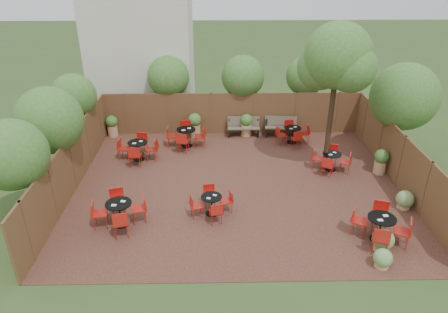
{
  "coord_description": "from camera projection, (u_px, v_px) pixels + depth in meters",
  "views": [
    {
      "loc": [
        -0.76,
        -13.29,
        7.97
      ],
      "look_at": [
        -0.49,
        0.5,
        1.0
      ],
      "focal_mm": 33.11,
      "sensor_mm": 36.0,
      "label": 1
    }
  ],
  "objects": [
    {
      "name": "bistro_tables",
      "position": [
        230.0,
        170.0,
        15.64
      ],
      "size": [
        9.84,
        8.72,
        0.96
      ],
      "color": "black",
      "rests_on": "courtyard_paving"
    },
    {
      "name": "park_bench_right",
      "position": [
        281.0,
        126.0,
        19.42
      ],
      "size": [
        1.54,
        0.67,
        0.92
      ],
      "rotation": [
        0.0,
        0.0,
        -0.13
      ],
      "color": "brown",
      "rests_on": "courtyard_paving"
    },
    {
      "name": "courtyard_paving",
      "position": [
        237.0,
        186.0,
        15.47
      ],
      "size": [
        12.0,
        10.0,
        0.02
      ],
      "primitive_type": "cube",
      "color": "#391E17",
      "rests_on": "ground"
    },
    {
      "name": "low_shrubs",
      "position": [
        391.0,
        229.0,
        12.56
      ],
      "size": [
        2.37,
        3.45,
        0.69
      ],
      "color": "tan",
      "rests_on": "courtyard_paving"
    },
    {
      "name": "planters",
      "position": [
        224.0,
        131.0,
        18.61
      ],
      "size": [
        11.86,
        4.38,
        1.15
      ],
      "color": "tan",
      "rests_on": "courtyard_paving"
    },
    {
      "name": "fence_back",
      "position": [
        232.0,
        113.0,
        19.48
      ],
      "size": [
        12.0,
        0.08,
        2.0
      ],
      "primitive_type": "cube",
      "color": "brown",
      "rests_on": "ground"
    },
    {
      "name": "ground",
      "position": [
        237.0,
        186.0,
        15.47
      ],
      "size": [
        80.0,
        80.0,
        0.0
      ],
      "primitive_type": "plane",
      "color": "#354F23",
      "rests_on": "ground"
    },
    {
      "name": "park_bench_left",
      "position": [
        244.0,
        126.0,
        19.39
      ],
      "size": [
        1.49,
        0.48,
        0.92
      ],
      "rotation": [
        0.0,
        0.0,
        -0.0
      ],
      "color": "brown",
      "rests_on": "courtyard_paving"
    },
    {
      "name": "fence_right",
      "position": [
        401.0,
        161.0,
        15.13
      ],
      "size": [
        0.08,
        10.0,
        2.0
      ],
      "primitive_type": "cube",
      "color": "brown",
      "rests_on": "ground"
    },
    {
      "name": "fence_left",
      "position": [
        72.0,
        164.0,
        14.91
      ],
      "size": [
        0.08,
        10.0,
        2.0
      ],
      "primitive_type": "cube",
      "color": "brown",
      "rests_on": "ground"
    },
    {
      "name": "overhang_foliage",
      "position": [
        213.0,
        99.0,
        16.3
      ],
      "size": [
        15.68,
        10.29,
        2.64
      ],
      "color": "#366520",
      "rests_on": "ground"
    },
    {
      "name": "courtyard_tree",
      "position": [
        337.0,
        61.0,
        14.72
      ],
      "size": [
        2.63,
        2.53,
        5.76
      ],
      "rotation": [
        0.0,
        0.0,
        -0.26
      ],
      "color": "black",
      "rests_on": "courtyard_paving"
    },
    {
      "name": "neighbour_building",
      "position": [
        141.0,
        37.0,
        20.73
      ],
      "size": [
        5.0,
        4.0,
        8.0
      ],
      "primitive_type": "cube",
      "color": "beige",
      "rests_on": "ground"
    }
  ]
}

